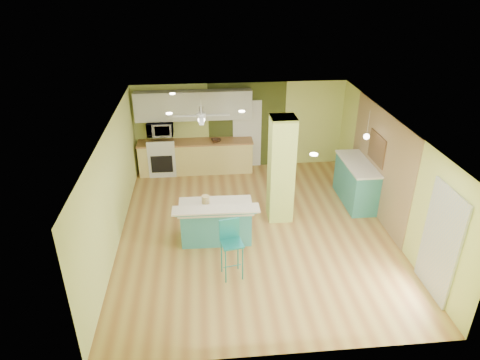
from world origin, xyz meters
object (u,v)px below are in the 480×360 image
side_counter (357,182)px  canister (206,199)px  bar_stool (231,239)px  fruit_bowl (216,140)px  peninsula (216,221)px

side_counter → canister: 3.98m
bar_stool → fruit_bowl: bar_stool is taller
peninsula → side_counter: size_ratio=1.07×
peninsula → side_counter: (3.58, 1.32, 0.10)m
peninsula → bar_stool: bar_stool is taller
peninsula → fruit_bowl: fruit_bowl is taller
canister → side_counter: bearing=17.3°
fruit_bowl → canister: size_ratio=1.58×
peninsula → side_counter: bearing=21.2°
peninsula → side_counter: 3.82m
bar_stool → peninsula: bearing=90.4°
peninsula → fruit_bowl: size_ratio=6.56×
peninsula → side_counter: side_counter is taller
bar_stool → side_counter: 4.21m
bar_stool → canister: bar_stool is taller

